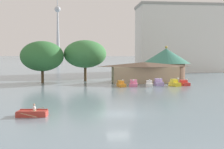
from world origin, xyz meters
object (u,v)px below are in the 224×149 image
shoreline_tree_tall_left (42,56)px  shoreline_tree_mid (85,54)px  pedal_boat_lavender (159,83)px  green_roof_pavilion (166,62)px  pedal_boat_pink (133,84)px  boathouse (144,72)px  pedal_boat_white (149,84)px  pedal_boat_orange (121,84)px  distant_broadcast_tower (58,20)px  background_building_block (181,39)px  pedal_boat_yellow (175,83)px  rowboat_with_rower (32,113)px  pedal_boat_red (184,83)px

shoreline_tree_tall_left → shoreline_tree_mid: shoreline_tree_mid is taller
pedal_boat_lavender → green_roof_pavilion: bearing=157.2°
pedal_boat_pink → pedal_boat_lavender: pedal_boat_lavender is taller
pedal_boat_lavender → boathouse: 6.85m
pedal_boat_pink → pedal_boat_lavender: bearing=111.2°
pedal_boat_white → boathouse: 8.13m
pedal_boat_orange → distant_broadcast_tower: bearing=179.9°
shoreline_tree_mid → pedal_boat_pink: bearing=-50.7°
pedal_boat_pink → background_building_block: (26.83, 46.57, 11.87)m
pedal_boat_lavender → distant_broadcast_tower: distant_broadcast_tower is taller
pedal_boat_yellow → boathouse: (-4.56, 7.93, 1.88)m
pedal_boat_pink → pedal_boat_lavender: 5.61m
pedal_boat_pink → green_roof_pavilion: bearing=155.6°
background_building_block → pedal_boat_pink: bearing=-119.9°
rowboat_with_rower → pedal_boat_red: (26.79, 27.04, 0.16)m
distant_broadcast_tower → background_building_block: bearing=-77.5°
pedal_boat_orange → pedal_boat_yellow: (11.05, -0.46, 0.11)m
pedal_boat_yellow → boathouse: bearing=-169.9°
pedal_boat_orange → pedal_boat_pink: size_ratio=1.09×
pedal_boat_white → background_building_block: (23.68, 47.16, 11.91)m
pedal_boat_orange → pedal_boat_pink: 2.58m
rowboat_with_rower → pedal_boat_red: size_ratio=1.15×
shoreline_tree_tall_left → pedal_boat_yellow: bearing=-19.8°
shoreline_tree_tall_left → pedal_boat_orange: bearing=-29.5°
pedal_boat_orange → shoreline_tree_mid: bearing=-156.0°
shoreline_tree_tall_left → background_building_block: bearing=38.7°
background_building_block → distant_broadcast_tower: distant_broadcast_tower is taller
pedal_boat_lavender → shoreline_tree_tall_left: shoreline_tree_tall_left is taller
shoreline_tree_mid → pedal_boat_orange: bearing=-59.4°
pedal_boat_orange → pedal_boat_red: size_ratio=1.05×
pedal_boat_pink → shoreline_tree_mid: (-9.66, 11.79, 6.08)m
pedal_boat_orange → shoreline_tree_tall_left: size_ratio=0.31×
pedal_boat_yellow → background_building_block: (18.35, 47.24, 11.80)m
pedal_boat_white → green_roof_pavilion: size_ratio=0.23×
distant_broadcast_tower → pedal_boat_yellow: bearing=-81.8°
pedal_boat_lavender → shoreline_tree_mid: shoreline_tree_mid is taller
pedal_boat_white → pedal_boat_pink: bearing=-89.3°
pedal_boat_lavender → pedal_boat_yellow: pedal_boat_yellow is taller
boathouse → green_roof_pavilion: 11.43m
shoreline_tree_tall_left → distant_broadcast_tower: size_ratio=0.07×
pedal_boat_pink → boathouse: size_ratio=0.17×
pedal_boat_orange → pedal_boat_red: 13.56m
distant_broadcast_tower → pedal_boat_lavender: bearing=-82.2°
rowboat_with_rower → pedal_boat_pink: (15.83, 26.44, 0.22)m
pedal_boat_yellow → boathouse: size_ratio=0.17×
pedal_boat_yellow → green_roof_pavilion: bearing=149.4°
shoreline_tree_tall_left → pedal_boat_white: bearing=-23.8°
pedal_boat_white → shoreline_tree_tall_left: bearing=-102.4°
rowboat_with_rower → pedal_boat_white: 32.07m
pedal_boat_pink → shoreline_tree_mid: bearing=-128.3°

